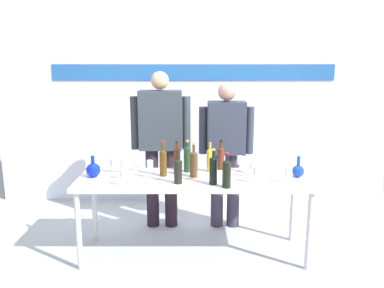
{
  "coord_description": "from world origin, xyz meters",
  "views": [
    {
      "loc": [
        -0.02,
        -3.5,
        1.86
      ],
      "look_at": [
        0.0,
        0.15,
        1.06
      ],
      "focal_mm": 36.48,
      "sensor_mm": 36.0,
      "label": 1
    }
  ],
  "objects_px": {
    "wine_glass_left_0": "(122,163)",
    "wine_glass_right_4": "(238,161)",
    "wine_glass_right_1": "(255,171)",
    "decanter_blue_left": "(91,170)",
    "wine_glass_left_3": "(121,174)",
    "wine_glass_left_4": "(135,160)",
    "wine_glass_right_3": "(251,166)",
    "wine_bottle_2": "(192,163)",
    "wine_glass_right_2": "(286,172)",
    "wine_glass_left_5": "(112,163)",
    "wine_bottle_5": "(186,158)",
    "decanter_blue_right": "(296,170)",
    "wine_bottle_6": "(161,161)",
    "wine_bottle_8": "(176,170)",
    "wine_bottle_4": "(225,172)",
    "wine_glass_right_0": "(252,163)",
    "wine_bottle_3": "(219,157)",
    "wine_bottle_7": "(208,159)",
    "wine_glass_left_2": "(123,168)",
    "presenter_right": "(224,146)",
    "presenter_left": "(159,139)",
    "wine_glass_left_1": "(148,165)",
    "display_table": "(192,184)",
    "wine_bottle_1": "(175,158)",
    "wine_bottle_0": "(212,169)"
  },
  "relations": [
    {
      "from": "wine_bottle_8",
      "to": "wine_glass_left_5",
      "type": "distance_m",
      "value": 0.72
    },
    {
      "from": "wine_glass_left_2",
      "to": "wine_bottle_5",
      "type": "bearing_deg",
      "value": 23.61
    },
    {
      "from": "wine_glass_left_5",
      "to": "wine_glass_left_0",
      "type": "bearing_deg",
      "value": -16.68
    },
    {
      "from": "decanter_blue_left",
      "to": "wine_glass_left_0",
      "type": "bearing_deg",
      "value": 22.99
    },
    {
      "from": "wine_bottle_7",
      "to": "wine_glass_right_4",
      "type": "bearing_deg",
      "value": 4.1
    },
    {
      "from": "wine_bottle_7",
      "to": "wine_glass_left_2",
      "type": "relative_size",
      "value": 1.94
    },
    {
      "from": "presenter_left",
      "to": "display_table",
      "type": "bearing_deg",
      "value": -61.67
    },
    {
      "from": "wine_glass_left_1",
      "to": "decanter_blue_right",
      "type": "bearing_deg",
      "value": 1.02
    },
    {
      "from": "wine_bottle_8",
      "to": "wine_glass_right_1",
      "type": "relative_size",
      "value": 1.99
    },
    {
      "from": "wine_glass_right_2",
      "to": "wine_glass_right_3",
      "type": "relative_size",
      "value": 0.95
    },
    {
      "from": "wine_bottle_7",
      "to": "wine_glass_left_0",
      "type": "distance_m",
      "value": 0.84
    },
    {
      "from": "wine_bottle_1",
      "to": "wine_glass_left_2",
      "type": "xyz_separation_m",
      "value": [
        -0.47,
        -0.33,
        -0.01
      ]
    },
    {
      "from": "wine_glass_right_1",
      "to": "wine_glass_right_4",
      "type": "distance_m",
      "value": 0.41
    },
    {
      "from": "wine_bottle_3",
      "to": "wine_glass_right_0",
      "type": "distance_m",
      "value": 0.34
    },
    {
      "from": "decanter_blue_left",
      "to": "wine_bottle_2",
      "type": "bearing_deg",
      "value": 0.22
    },
    {
      "from": "presenter_left",
      "to": "wine_glass_left_1",
      "type": "relative_size",
      "value": 10.29
    },
    {
      "from": "presenter_right",
      "to": "wine_glass_left_5",
      "type": "relative_size",
      "value": 11.16
    },
    {
      "from": "wine_bottle_5",
      "to": "wine_glass_right_2",
      "type": "bearing_deg",
      "value": -22.19
    },
    {
      "from": "wine_bottle_4",
      "to": "wine_glass_left_2",
      "type": "xyz_separation_m",
      "value": [
        -0.92,
        0.23,
        -0.03
      ]
    },
    {
      "from": "wine_glass_left_2",
      "to": "wine_glass_left_3",
      "type": "relative_size",
      "value": 1.02
    },
    {
      "from": "wine_bottle_7",
      "to": "wine_glass_right_4",
      "type": "xyz_separation_m",
      "value": [
        0.3,
        0.02,
        -0.02
      ]
    },
    {
      "from": "wine_glass_right_1",
      "to": "wine_glass_left_3",
      "type": "bearing_deg",
      "value": -176.27
    },
    {
      "from": "wine_bottle_3",
      "to": "wine_bottle_7",
      "type": "height_order",
      "value": "wine_bottle_3"
    },
    {
      "from": "decanter_blue_right",
      "to": "wine_bottle_6",
      "type": "height_order",
      "value": "wine_bottle_6"
    },
    {
      "from": "presenter_right",
      "to": "wine_glass_left_0",
      "type": "relative_size",
      "value": 11.38
    },
    {
      "from": "decanter_blue_left",
      "to": "wine_glass_left_4",
      "type": "bearing_deg",
      "value": 28.58
    },
    {
      "from": "presenter_left",
      "to": "wine_glass_left_1",
      "type": "height_order",
      "value": "presenter_left"
    },
    {
      "from": "wine_glass_right_1",
      "to": "wine_glass_right_2",
      "type": "distance_m",
      "value": 0.28
    },
    {
      "from": "wine_glass_left_4",
      "to": "wine_bottle_5",
      "type": "bearing_deg",
      "value": -3.17
    },
    {
      "from": "presenter_left",
      "to": "presenter_right",
      "type": "height_order",
      "value": "presenter_left"
    },
    {
      "from": "wine_glass_right_1",
      "to": "wine_bottle_2",
      "type": "bearing_deg",
      "value": 161.4
    },
    {
      "from": "decanter_blue_left",
      "to": "wine_glass_left_3",
      "type": "relative_size",
      "value": 1.38
    },
    {
      "from": "wine_bottle_0",
      "to": "wine_glass_left_4",
      "type": "xyz_separation_m",
      "value": [
        -0.74,
        0.42,
        -0.03
      ]
    },
    {
      "from": "wine_bottle_6",
      "to": "wine_bottle_7",
      "type": "bearing_deg",
      "value": 18.57
    },
    {
      "from": "wine_glass_right_2",
      "to": "wine_glass_left_4",
      "type": "bearing_deg",
      "value": 164.25
    },
    {
      "from": "wine_bottle_6",
      "to": "wine_glass_left_4",
      "type": "distance_m",
      "value": 0.33
    },
    {
      "from": "presenter_right",
      "to": "wine_bottle_8",
      "type": "bearing_deg",
      "value": -120.97
    },
    {
      "from": "wine_glass_left_0",
      "to": "wine_glass_right_4",
      "type": "bearing_deg",
      "value": 4.84
    },
    {
      "from": "wine_glass_right_4",
      "to": "wine_glass_right_3",
      "type": "bearing_deg",
      "value": -67.6
    },
    {
      "from": "presenter_right",
      "to": "wine_bottle_5",
      "type": "distance_m",
      "value": 0.62
    },
    {
      "from": "wine_glass_right_0",
      "to": "wine_bottle_8",
      "type": "bearing_deg",
      "value": -158.09
    },
    {
      "from": "display_table",
      "to": "wine_glass_left_4",
      "type": "height_order",
      "value": "wine_glass_left_4"
    },
    {
      "from": "wine_bottle_2",
      "to": "wine_bottle_4",
      "type": "relative_size",
      "value": 1.06
    },
    {
      "from": "wine_bottle_6",
      "to": "wine_bottle_8",
      "type": "bearing_deg",
      "value": -56.64
    },
    {
      "from": "presenter_right",
      "to": "wine_glass_left_0",
      "type": "distance_m",
      "value": 1.16
    },
    {
      "from": "wine_bottle_1",
      "to": "wine_glass_right_1",
      "type": "xyz_separation_m",
      "value": [
        0.73,
        -0.44,
        -0.01
      ]
    },
    {
      "from": "wine_glass_left_0",
      "to": "wine_glass_right_3",
      "type": "bearing_deg",
      "value": -5.96
    },
    {
      "from": "wine_glass_right_3",
      "to": "decanter_blue_right",
      "type": "bearing_deg",
      "value": 2.05
    },
    {
      "from": "wine_glass_left_3",
      "to": "wine_glass_left_5",
      "type": "height_order",
      "value": "wine_glass_left_3"
    },
    {
      "from": "wine_bottle_4",
      "to": "wine_glass_right_0",
      "type": "bearing_deg",
      "value": 53.91
    }
  ]
}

